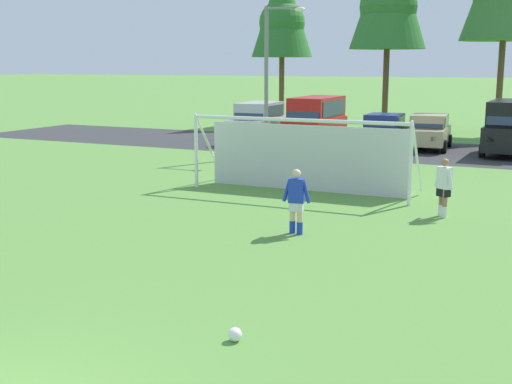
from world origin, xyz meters
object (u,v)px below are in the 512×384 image
at_px(parked_car_slot_far_left, 259,122).
at_px(parked_car_slot_center_right, 511,126).
at_px(player_defender_far, 296,202).
at_px(soccer_ball, 235,335).
at_px(parked_car_slot_center, 429,132).
at_px(soccer_goal, 304,153).
at_px(parked_car_slot_left, 316,120).
at_px(street_lamp, 270,80).
at_px(parked_car_slot_center_left, 384,131).
at_px(player_midfield_center, 444,188).

relative_size(parked_car_slot_far_left, parked_car_slot_center_right, 0.97).
xyz_separation_m(player_defender_far, parked_car_slot_far_left, (-9.19, 17.38, 0.29)).
distance_m(soccer_ball, parked_car_slot_center, 25.16).
relative_size(soccer_goal, parked_car_slot_left, 1.54).
bearing_deg(soccer_goal, parked_car_slot_center_right, 67.09).
relative_size(soccer_goal, parked_car_slot_center, 1.72).
relative_size(soccer_goal, street_lamp, 1.11).
bearing_deg(player_defender_far, soccer_ball, -75.99).
xyz_separation_m(player_defender_far, street_lamp, (-6.50, 12.87, 2.66)).
xyz_separation_m(soccer_goal, parked_car_slot_far_left, (-7.31, 12.03, -0.18)).
height_order(soccer_ball, parked_car_slot_center_left, parked_car_slot_center_left).
height_order(parked_car_slot_far_left, parked_car_slot_center_left, parked_car_slot_far_left).
xyz_separation_m(soccer_goal, parked_car_slot_center_right, (5.35, 12.65, 0.05)).
bearing_deg(parked_car_slot_left, soccer_goal, -71.43).
distance_m(parked_car_slot_left, parked_car_slot_center_right, 9.41).
relative_size(parked_car_slot_left, parked_car_slot_center_right, 1.00).
bearing_deg(player_midfield_center, soccer_ball, -97.64).
height_order(soccer_ball, parked_car_slot_left, parked_car_slot_left).
bearing_deg(parked_car_slot_center_right, parked_car_slot_center_left, -178.86).
height_order(player_midfield_center, parked_car_slot_center, parked_car_slot_center).
height_order(soccer_goal, parked_car_slot_far_left, soccer_goal).
bearing_deg(soccer_goal, player_midfield_center, -20.87).
bearing_deg(parked_car_slot_center, parked_car_slot_center_right, -7.87).
bearing_deg(parked_car_slot_left, parked_car_slot_far_left, -179.60).
relative_size(parked_car_slot_left, parked_car_slot_center, 1.12).
xyz_separation_m(parked_car_slot_center, parked_car_slot_center_right, (3.85, -0.53, 0.47)).
distance_m(player_midfield_center, parked_car_slot_far_left, 18.46).
height_order(parked_car_slot_left, parked_car_slot_center_left, parked_car_slot_left).
bearing_deg(parked_car_slot_center_left, street_lamp, -128.66).
bearing_deg(soccer_goal, parked_car_slot_left, 108.57).
height_order(soccer_goal, player_defender_far, soccer_goal).
bearing_deg(parked_car_slot_center_right, parked_car_slot_far_left, -177.19).
bearing_deg(player_midfield_center, parked_car_slot_center, 102.59).
relative_size(player_midfield_center, parked_car_slot_left, 0.34).
bearing_deg(street_lamp, soccer_goal, -58.40).
distance_m(player_midfield_center, parked_car_slot_center, 15.40).
xyz_separation_m(player_midfield_center, parked_car_slot_center, (-3.36, 15.03, 0.05)).
distance_m(parked_car_slot_center_left, parked_car_slot_center, 2.20).
bearing_deg(soccer_ball, parked_car_slot_far_left, 114.34).
relative_size(parked_car_slot_left, parked_car_slot_center_left, 1.13).
xyz_separation_m(soccer_ball, player_midfield_center, (1.35, 10.04, 0.71)).
height_order(parked_car_slot_far_left, parked_car_slot_center_right, parked_car_slot_center_right).
height_order(player_defender_far, street_lamp, street_lamp).
relative_size(player_defender_far, street_lamp, 0.24).
xyz_separation_m(player_midfield_center, parked_car_slot_far_left, (-12.16, 13.88, 0.29)).
distance_m(soccer_goal, parked_car_slot_center_left, 12.55).
height_order(soccer_goal, parked_car_slot_center_right, soccer_goal).
xyz_separation_m(parked_car_slot_center_right, street_lamp, (-9.97, -5.14, 2.14)).
bearing_deg(parked_car_slot_far_left, player_midfield_center, -48.77).
xyz_separation_m(soccer_goal, parked_car_slot_center, (1.49, 13.18, -0.42)).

